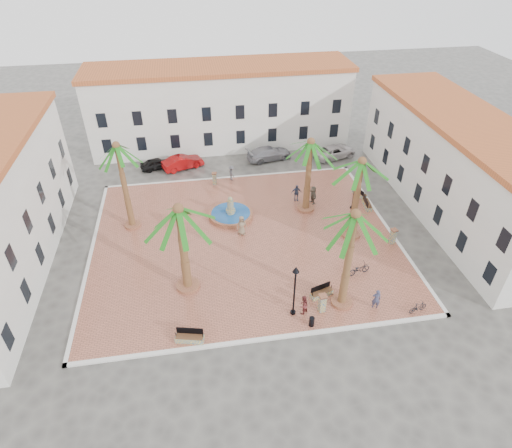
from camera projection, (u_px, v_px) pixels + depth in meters
The scene contains 36 objects.
ground at pixel (245, 240), 37.45m from camera, with size 120.00×120.00×0.00m, color #56544F.
plaza at pixel (245, 239), 37.40m from camera, with size 26.00×22.00×0.15m, color #AA5F47.
kerb_n at pixel (231, 177), 46.20m from camera, with size 26.30×0.30×0.16m, color silver.
kerb_s at pixel (268, 339), 28.60m from camera, with size 26.30×0.30×0.16m, color silver.
kerb_e at pixel (385, 225), 39.10m from camera, with size 0.30×22.30×0.16m, color silver.
kerb_w at pixel (91, 254), 35.71m from camera, with size 0.30×22.30×0.16m, color silver.
building_north at pixel (221, 106), 50.65m from camera, with size 30.40×7.40×9.50m.
building_east at pixel (458, 166), 39.01m from camera, with size 7.40×26.40×9.00m.
fountain at pixel (231, 214), 39.97m from camera, with size 4.14×4.14×2.14m.
palm_nw at pixel (118, 155), 34.72m from camera, with size 4.70×4.70×8.31m.
palm_sw at pixel (180, 220), 28.86m from camera, with size 5.71×5.71×7.54m.
palm_s at pixel (354, 225), 27.07m from camera, with size 5.00×5.00×8.20m.
palm_e at pixel (361, 171), 34.01m from camera, with size 5.32×5.32×7.65m.
palm_ne at pixel (310, 150), 37.49m from camera, with size 5.27×5.27×7.40m.
bench_s at pixel (190, 338), 28.22m from camera, with size 1.97×1.00×1.00m.
bench_se at pixel (321, 293), 31.60m from camera, with size 1.84×1.05×0.93m.
bench_e at pixel (367, 204), 41.27m from camera, with size 0.77×1.89×0.97m.
bench_ne at pixel (359, 193), 42.95m from camera, with size 1.04×1.75×0.88m.
lamppost_s at pixel (295, 283), 28.63m from camera, with size 0.47×0.47×4.36m.
lamppost_e at pixel (355, 186), 39.84m from camera, with size 0.39×0.39×3.59m.
bollard_se at pixel (322, 303), 30.09m from camera, with size 0.60×0.60×1.50m.
bollard_n at pixel (215, 178), 44.54m from camera, with size 0.58×0.58×1.33m.
bollard_e at pixel (393, 236), 36.40m from camera, with size 0.62×0.62×1.45m.
litter_bin at pixel (312, 322), 29.24m from camera, with size 0.38×0.38×0.73m, color black.
cyclist_a at pixel (376, 299), 30.32m from camera, with size 0.61×0.40×1.68m, color #363956.
bicycle_a at pixel (359, 269), 33.40m from camera, with size 0.65×1.88×0.99m, color black.
cyclist_b at pixel (303, 305), 29.92m from camera, with size 0.76×0.60×1.57m, color maroon.
bicycle_b at pixel (418, 307), 30.21m from camera, with size 0.42×1.48×0.89m, color black.
pedestrian_fountain_a at pixel (242, 225), 37.35m from camera, with size 0.91×0.59×1.86m, color #7C6951.
pedestrian_fountain_b at pixel (296, 193), 41.89m from camera, with size 1.01×0.42×1.73m, color #37415D.
pedestrian_north at pixel (232, 173), 45.21m from camera, with size 1.05×0.61×1.63m, color #4E4E53.
pedestrian_east at pixel (313, 195), 41.45m from camera, with size 1.72×0.55×1.86m, color #625A4C.
car_black at pixel (157, 164), 47.66m from camera, with size 1.45×3.61×1.23m, color black.
car_red at pixel (183, 162), 47.62m from camera, with size 1.59×4.56×1.50m, color #940A0B.
car_silver at pixel (269, 153), 49.40m from camera, with size 2.11×5.20×1.51m, color #9898A0.
car_white at pixel (335, 151), 49.87m from camera, with size 2.39×5.18×1.44m, color beige.
Camera 1 is at (-3.78, -29.31, 23.07)m, focal length 30.00 mm.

